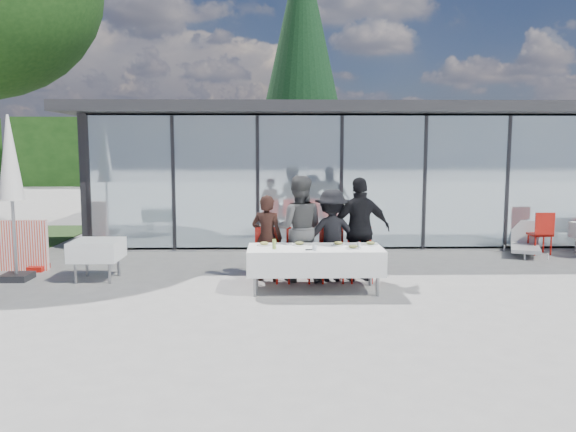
% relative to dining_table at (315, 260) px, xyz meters
% --- Properties ---
extents(ground, '(90.00, 90.00, 0.00)m').
position_rel_dining_table_xyz_m(ground, '(-0.17, -0.30, -0.54)').
color(ground, gray).
rests_on(ground, ground).
extents(pavilion, '(14.80, 8.80, 3.44)m').
position_rel_dining_table_xyz_m(pavilion, '(1.83, 7.87, 1.61)').
color(pavilion, gray).
rests_on(pavilion, ground).
extents(treeline, '(62.50, 2.00, 4.40)m').
position_rel_dining_table_xyz_m(treeline, '(-2.17, 27.70, 1.66)').
color(treeline, '#153410').
rests_on(treeline, ground).
extents(dining_table, '(2.26, 0.96, 0.75)m').
position_rel_dining_table_xyz_m(dining_table, '(0.00, 0.00, 0.00)').
color(dining_table, white).
rests_on(dining_table, ground).
extents(diner_a, '(0.71, 0.71, 1.57)m').
position_rel_dining_table_xyz_m(diner_a, '(-0.82, 0.77, 0.25)').
color(diner_a, black).
rests_on(diner_a, ground).
extents(diner_chair_a, '(0.44, 0.44, 0.97)m').
position_rel_dining_table_xyz_m(diner_chair_a, '(-0.82, 0.75, -0.00)').
color(diner_chair_a, red).
rests_on(diner_chair_a, ground).
extents(diner_b, '(1.00, 1.00, 1.92)m').
position_rel_dining_table_xyz_m(diner_b, '(-0.25, 0.77, 0.42)').
color(diner_b, '#4F4F4F').
rests_on(diner_b, ground).
extents(diner_chair_b, '(0.44, 0.44, 0.97)m').
position_rel_dining_table_xyz_m(diner_chair_b, '(-0.25, 0.75, -0.00)').
color(diner_chair_b, red).
rests_on(diner_chair_b, ground).
extents(diner_c, '(1.12, 1.12, 1.67)m').
position_rel_dining_table_xyz_m(diner_c, '(0.36, 0.77, 0.30)').
color(diner_c, black).
rests_on(diner_c, ground).
extents(diner_chair_c, '(0.44, 0.44, 0.97)m').
position_rel_dining_table_xyz_m(diner_chair_c, '(0.36, 0.75, -0.00)').
color(diner_chair_c, red).
rests_on(diner_chair_c, ground).
extents(diner_d, '(1.25, 1.25, 1.89)m').
position_rel_dining_table_xyz_m(diner_d, '(0.87, 0.77, 0.41)').
color(diner_d, black).
rests_on(diner_d, ground).
extents(diner_chair_d, '(0.44, 0.44, 0.97)m').
position_rel_dining_table_xyz_m(diner_chair_d, '(0.87, 0.75, -0.00)').
color(diner_chair_d, red).
rests_on(diner_chair_d, ground).
extents(plate_a, '(0.26, 0.26, 0.07)m').
position_rel_dining_table_xyz_m(plate_a, '(-0.86, 0.19, 0.24)').
color(plate_a, white).
rests_on(plate_a, dining_table).
extents(plate_b, '(0.26, 0.26, 0.07)m').
position_rel_dining_table_xyz_m(plate_b, '(-0.26, 0.20, 0.24)').
color(plate_b, white).
rests_on(plate_b, dining_table).
extents(plate_c, '(0.26, 0.26, 0.07)m').
position_rel_dining_table_xyz_m(plate_c, '(0.41, 0.20, 0.24)').
color(plate_c, white).
rests_on(plate_c, dining_table).
extents(plate_d, '(0.26, 0.26, 0.07)m').
position_rel_dining_table_xyz_m(plate_d, '(0.96, 0.19, 0.24)').
color(plate_d, white).
rests_on(plate_d, dining_table).
extents(plate_extra, '(0.26, 0.26, 0.07)m').
position_rel_dining_table_xyz_m(plate_extra, '(0.62, -0.15, 0.24)').
color(plate_extra, white).
rests_on(plate_extra, dining_table).
extents(juice_bottle, '(0.06, 0.06, 0.17)m').
position_rel_dining_table_xyz_m(juice_bottle, '(-0.69, -0.15, 0.29)').
color(juice_bottle, '#95B54B').
rests_on(juice_bottle, dining_table).
extents(drinking_glasses, '(0.82, 0.25, 0.10)m').
position_rel_dining_table_xyz_m(drinking_glasses, '(0.35, -0.19, 0.26)').
color(drinking_glasses, silver).
rests_on(drinking_glasses, dining_table).
extents(folded_eyeglasses, '(0.14, 0.03, 0.01)m').
position_rel_dining_table_xyz_m(folded_eyeglasses, '(-0.11, -0.26, 0.22)').
color(folded_eyeglasses, black).
rests_on(folded_eyeglasses, dining_table).
extents(spare_table_left, '(0.86, 0.86, 0.74)m').
position_rel_dining_table_xyz_m(spare_table_left, '(-3.93, 0.89, 0.02)').
color(spare_table_left, white).
rests_on(spare_table_left, ground).
extents(spare_chair_b, '(0.45, 0.45, 0.97)m').
position_rel_dining_table_xyz_m(spare_chair_b, '(5.37, 3.18, -0.00)').
color(spare_chair_b, red).
rests_on(spare_chair_b, ground).
extents(market_umbrella, '(0.50, 0.50, 3.00)m').
position_rel_dining_table_xyz_m(market_umbrella, '(-5.42, 0.90, 1.48)').
color(market_umbrella, black).
rests_on(market_umbrella, ground).
extents(lounger, '(1.06, 1.46, 0.72)m').
position_rel_dining_table_xyz_m(lounger, '(5.03, 3.25, -0.28)').
color(lounger, silver).
rests_on(lounger, ground).
extents(conifer_tree, '(4.00, 4.00, 10.50)m').
position_rel_dining_table_xyz_m(conifer_tree, '(0.33, 12.70, 5.45)').
color(conifer_tree, '#382316').
rests_on(conifer_tree, ground).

